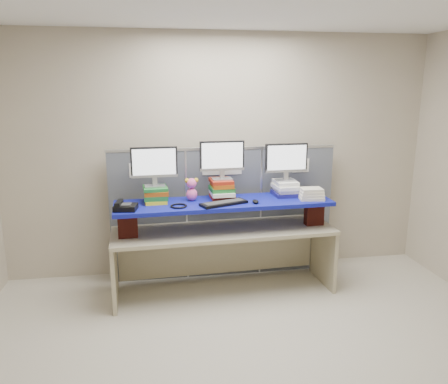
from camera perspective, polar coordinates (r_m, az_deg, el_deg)
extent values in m
cube|color=#BDB19C|center=(3.22, 5.12, -0.60)|extent=(5.00, 4.00, 2.80)
cube|color=beige|center=(3.81, 4.65, -21.40)|extent=(5.00, 4.00, 0.01)
cube|color=#4F535D|center=(5.02, -9.85, -3.27)|extent=(0.85, 0.05, 1.50)
cube|color=#4F535D|center=(5.08, -0.02, -2.86)|extent=(0.85, 0.05, 1.50)
cube|color=#4F535D|center=(5.28, 9.31, -2.39)|extent=(0.85, 0.05, 1.50)
cube|color=silver|center=(4.92, -0.02, 5.72)|extent=(2.60, 0.06, 0.03)
cube|color=white|center=(4.86, -11.10, 2.81)|extent=(0.20, 0.00, 0.16)
cube|color=white|center=(4.90, -1.70, 3.14)|extent=(0.20, 0.00, 0.16)
cube|color=white|center=(4.94, 1.18, 3.23)|extent=(0.20, 0.00, 0.16)
cube|color=white|center=(5.14, 10.00, 3.44)|extent=(0.20, 0.00, 0.16)
cube|color=tan|center=(4.66, 0.00, -5.09)|extent=(2.38, 0.79, 0.04)
cube|color=tan|center=(4.70, -14.13, -10.00)|extent=(0.07, 0.64, 0.68)
cube|color=tan|center=(5.13, 12.85, -7.89)|extent=(0.07, 0.64, 0.68)
cube|color=maroon|center=(4.48, -12.46, -4.17)|extent=(0.20, 0.11, 0.26)
cube|color=maroon|center=(4.86, 11.68, -2.70)|extent=(0.20, 0.11, 0.26)
cube|color=#100B94|center=(4.57, 0.00, -1.47)|extent=(2.28, 0.67, 0.04)
cube|color=yellow|center=(4.59, -8.91, -1.07)|extent=(0.24, 0.30, 0.04)
cube|color=#1E712B|center=(4.59, -8.88, -0.52)|extent=(0.25, 0.30, 0.05)
cube|color=#B05010|center=(4.56, -8.83, 0.02)|extent=(0.24, 0.27, 0.05)
cube|color=#1E712B|center=(4.56, -8.98, 0.51)|extent=(0.26, 0.29, 0.03)
cube|color=#A32512|center=(4.69, -0.23, -0.55)|extent=(0.25, 0.27, 0.04)
cube|color=white|center=(4.66, -0.30, -0.10)|extent=(0.24, 0.30, 0.04)
cube|color=#1E712B|center=(4.65, -0.32, 0.43)|extent=(0.26, 0.27, 0.04)
cube|color=#B05010|center=(4.65, -0.27, 0.95)|extent=(0.22, 0.27, 0.04)
cube|color=#A32512|center=(4.65, -0.39, 1.44)|extent=(0.24, 0.30, 0.04)
cube|color=navy|center=(4.86, 7.94, -0.19)|extent=(0.25, 0.30, 0.04)
cube|color=white|center=(4.86, 8.11, 0.29)|extent=(0.24, 0.28, 0.04)
cube|color=white|center=(4.84, 8.03, 0.70)|extent=(0.26, 0.31, 0.04)
cube|color=white|center=(4.85, 8.02, 1.24)|extent=(0.24, 0.29, 0.04)
cube|color=#A4A4A9|center=(4.55, -9.00, 0.79)|extent=(0.21, 0.14, 0.01)
cube|color=#A4A4A9|center=(4.54, -9.02, 1.41)|extent=(0.05, 0.04, 0.09)
cube|color=black|center=(4.51, -9.12, 3.87)|extent=(0.47, 0.05, 0.31)
cube|color=white|center=(4.49, -9.12, 3.83)|extent=(0.43, 0.02, 0.27)
cube|color=#A4A4A9|center=(4.63, -0.25, 1.72)|extent=(0.21, 0.14, 0.01)
cube|color=#A4A4A9|center=(4.62, -0.25, 2.32)|extent=(0.05, 0.04, 0.09)
cube|color=black|center=(4.59, -0.26, 4.76)|extent=(0.47, 0.05, 0.31)
cube|color=white|center=(4.57, -0.22, 4.72)|extent=(0.43, 0.02, 0.27)
cube|color=#A4A4A9|center=(4.83, 8.04, 1.54)|extent=(0.21, 0.14, 0.01)
cube|color=#A4A4A9|center=(4.82, 8.06, 2.12)|extent=(0.05, 0.04, 0.09)
cube|color=black|center=(4.79, 8.14, 4.45)|extent=(0.47, 0.05, 0.31)
cube|color=white|center=(4.77, 8.21, 4.41)|extent=(0.43, 0.02, 0.27)
cube|color=black|center=(4.44, -0.04, -1.48)|extent=(0.52, 0.33, 0.03)
cube|color=#303032|center=(4.43, -0.04, -1.28)|extent=(0.44, 0.26, 0.00)
ellipsoid|color=black|center=(4.50, 4.13, -1.23)|extent=(0.08, 0.12, 0.04)
cube|color=black|center=(4.34, -12.72, -1.97)|extent=(0.24, 0.22, 0.05)
cube|color=#303032|center=(4.34, -12.74, -1.58)|extent=(0.12, 0.12, 0.01)
cube|color=black|center=(4.35, -13.57, -1.39)|extent=(0.08, 0.20, 0.04)
torus|color=black|center=(4.38, -5.94, -1.82)|extent=(0.21, 0.21, 0.02)
ellipsoid|color=pink|center=(4.59, -4.23, -0.32)|extent=(0.12, 0.11, 0.13)
sphere|color=pink|center=(4.56, -4.26, 1.14)|extent=(0.11, 0.11, 0.11)
sphere|color=yellow|center=(4.55, -4.86, 1.51)|extent=(0.05, 0.05, 0.05)
sphere|color=yellow|center=(4.56, -3.67, 1.55)|extent=(0.05, 0.05, 0.05)
cube|color=beige|center=(4.74, 11.30, -0.76)|extent=(0.27, 0.23, 0.03)
cube|color=beige|center=(4.73, 11.32, -0.40)|extent=(0.26, 0.21, 0.03)
cube|color=beige|center=(4.72, 11.34, -0.04)|extent=(0.25, 0.20, 0.03)
cube|color=beige|center=(4.72, 11.35, 0.31)|extent=(0.24, 0.19, 0.03)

